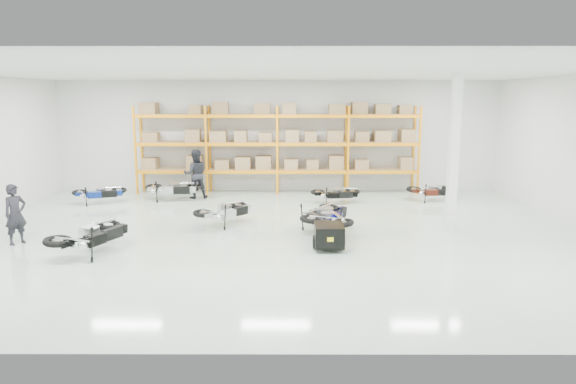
{
  "coord_description": "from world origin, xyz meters",
  "views": [
    {
      "loc": [
        0.48,
        -14.16,
        3.81
      ],
      "look_at": [
        0.44,
        0.57,
        1.1
      ],
      "focal_mm": 32.0,
      "sensor_mm": 36.0,
      "label": 1
    }
  ],
  "objects_px": {
    "moto_black_far_left": "(91,230)",
    "moto_touring_right": "(325,214)",
    "moto_blue_centre": "(328,211)",
    "person_back": "(195,174)",
    "moto_silver_left": "(226,207)",
    "moto_back_d": "(433,188)",
    "moto_back_c": "(336,191)",
    "person_left": "(15,214)",
    "trailer": "(329,235)",
    "moto_back_b": "(173,185)",
    "moto_back_a": "(100,190)"
  },
  "relations": [
    {
      "from": "moto_back_c",
      "to": "person_left",
      "type": "relative_size",
      "value": 0.97
    },
    {
      "from": "moto_blue_centre",
      "to": "moto_silver_left",
      "type": "bearing_deg",
      "value": 10.58
    },
    {
      "from": "moto_black_far_left",
      "to": "moto_touring_right",
      "type": "distance_m",
      "value": 6.21
    },
    {
      "from": "person_left",
      "to": "moto_back_c",
      "type": "bearing_deg",
      "value": -25.34
    },
    {
      "from": "moto_black_far_left",
      "to": "person_back",
      "type": "relative_size",
      "value": 1.05
    },
    {
      "from": "moto_touring_right",
      "to": "moto_back_d",
      "type": "relative_size",
      "value": 1.1
    },
    {
      "from": "moto_back_c",
      "to": "person_left",
      "type": "height_order",
      "value": "person_left"
    },
    {
      "from": "moto_back_c",
      "to": "person_left",
      "type": "bearing_deg",
      "value": 114.98
    },
    {
      "from": "moto_back_b",
      "to": "moto_black_far_left",
      "type": "bearing_deg",
      "value": 173.27
    },
    {
      "from": "moto_back_a",
      "to": "moto_back_c",
      "type": "bearing_deg",
      "value": -109.69
    },
    {
      "from": "moto_blue_centre",
      "to": "person_left",
      "type": "relative_size",
      "value": 1.19
    },
    {
      "from": "moto_blue_centre",
      "to": "moto_silver_left",
      "type": "xyz_separation_m",
      "value": [
        -3.06,
        0.66,
        -0.05
      ]
    },
    {
      "from": "person_back",
      "to": "moto_black_far_left",
      "type": "bearing_deg",
      "value": 67.36
    },
    {
      "from": "moto_touring_right",
      "to": "moto_back_b",
      "type": "relative_size",
      "value": 0.98
    },
    {
      "from": "moto_blue_centre",
      "to": "moto_back_b",
      "type": "xyz_separation_m",
      "value": [
        -5.52,
        4.46,
        -0.02
      ]
    },
    {
      "from": "moto_blue_centre",
      "to": "moto_back_b",
      "type": "relative_size",
      "value": 1.03
    },
    {
      "from": "moto_blue_centre",
      "to": "moto_back_d",
      "type": "bearing_deg",
      "value": -111.77
    },
    {
      "from": "moto_black_far_left",
      "to": "trailer",
      "type": "bearing_deg",
      "value": -152.35
    },
    {
      "from": "moto_blue_centre",
      "to": "trailer",
      "type": "height_order",
      "value": "moto_blue_centre"
    },
    {
      "from": "moto_silver_left",
      "to": "moto_back_b",
      "type": "relative_size",
      "value": 0.95
    },
    {
      "from": "moto_back_d",
      "to": "trailer",
      "type": "bearing_deg",
      "value": 140.37
    },
    {
      "from": "moto_touring_right",
      "to": "person_back",
      "type": "distance_m",
      "value": 6.95
    },
    {
      "from": "moto_blue_centre",
      "to": "moto_back_b",
      "type": "distance_m",
      "value": 7.1
    },
    {
      "from": "moto_blue_centre",
      "to": "moto_touring_right",
      "type": "distance_m",
      "value": 0.36
    },
    {
      "from": "trailer",
      "to": "moto_back_d",
      "type": "relative_size",
      "value": 0.93
    },
    {
      "from": "moto_touring_right",
      "to": "trailer",
      "type": "height_order",
      "value": "moto_touring_right"
    },
    {
      "from": "moto_back_b",
      "to": "moto_back_d",
      "type": "relative_size",
      "value": 1.12
    },
    {
      "from": "moto_blue_centre",
      "to": "moto_black_far_left",
      "type": "bearing_deg",
      "value": 43.7
    },
    {
      "from": "moto_black_far_left",
      "to": "person_left",
      "type": "xyz_separation_m",
      "value": [
        -2.31,
        0.85,
        0.2
      ]
    },
    {
      "from": "moto_black_far_left",
      "to": "moto_back_d",
      "type": "relative_size",
      "value": 1.2
    },
    {
      "from": "person_left",
      "to": "moto_blue_centre",
      "type": "bearing_deg",
      "value": -46.22
    },
    {
      "from": "moto_back_a",
      "to": "moto_back_c",
      "type": "distance_m",
      "value": 8.65
    },
    {
      "from": "trailer",
      "to": "moto_back_c",
      "type": "bearing_deg",
      "value": 82.59
    },
    {
      "from": "moto_blue_centre",
      "to": "moto_touring_right",
      "type": "xyz_separation_m",
      "value": [
        -0.13,
        -0.33,
        -0.03
      ]
    },
    {
      "from": "moto_back_a",
      "to": "person_left",
      "type": "relative_size",
      "value": 1.02
    },
    {
      "from": "moto_back_b",
      "to": "moto_silver_left",
      "type": "bearing_deg",
      "value": -149.58
    },
    {
      "from": "moto_back_b",
      "to": "moto_back_c",
      "type": "relative_size",
      "value": 1.19
    },
    {
      "from": "moto_black_far_left",
      "to": "person_back",
      "type": "bearing_deg",
      "value": -76.14
    },
    {
      "from": "moto_touring_right",
      "to": "moto_back_c",
      "type": "height_order",
      "value": "moto_touring_right"
    },
    {
      "from": "moto_blue_centre",
      "to": "moto_black_far_left",
      "type": "relative_size",
      "value": 0.97
    },
    {
      "from": "trailer",
      "to": "person_left",
      "type": "xyz_separation_m",
      "value": [
        -8.2,
        0.48,
        0.42
      ]
    },
    {
      "from": "moto_black_far_left",
      "to": "moto_back_a",
      "type": "height_order",
      "value": "moto_black_far_left"
    },
    {
      "from": "moto_silver_left",
      "to": "moto_back_a",
      "type": "xyz_separation_m",
      "value": [
        -5.0,
        3.17,
        -0.03
      ]
    },
    {
      "from": "person_back",
      "to": "trailer",
      "type": "bearing_deg",
      "value": 111.7
    },
    {
      "from": "moto_silver_left",
      "to": "moto_back_d",
      "type": "bearing_deg",
      "value": -113.28
    },
    {
      "from": "moto_touring_right",
      "to": "person_left",
      "type": "distance_m",
      "value": 8.28
    },
    {
      "from": "moto_black_far_left",
      "to": "moto_back_c",
      "type": "height_order",
      "value": "moto_black_far_left"
    },
    {
      "from": "moto_silver_left",
      "to": "trailer",
      "type": "height_order",
      "value": "moto_silver_left"
    },
    {
      "from": "person_left",
      "to": "moto_back_d",
      "type": "bearing_deg",
      "value": -31.45
    },
    {
      "from": "moto_black_far_left",
      "to": "person_back",
      "type": "distance_m",
      "value": 7.28
    }
  ]
}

